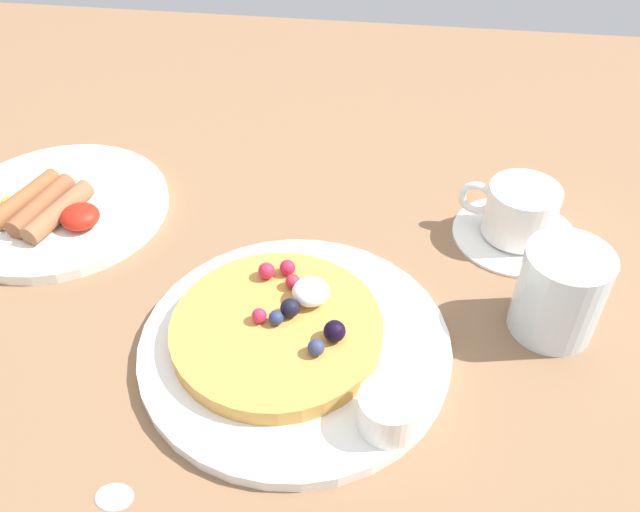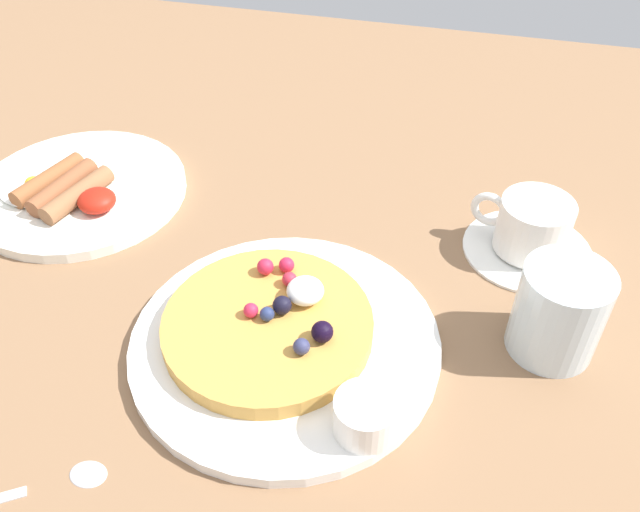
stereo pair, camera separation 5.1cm
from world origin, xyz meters
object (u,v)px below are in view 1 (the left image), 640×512
breakfast_plate (60,207)px  coffee_cup (519,210)px  syrup_ramekin (389,410)px  coffee_saucer (515,234)px  water_glass (560,293)px  pancake_plate (295,345)px

breakfast_plate → coffee_cup: 48.52cm
syrup_ramekin → coffee_saucer: (11.80, 25.31, -2.51)cm
water_glass → syrup_ramekin: bearing=-137.0°
coffee_cup → pancake_plate: bearing=-137.8°
pancake_plate → syrup_ramekin: bearing=-40.8°
pancake_plate → syrup_ramekin: syrup_ramekin is taller
breakfast_plate → pancake_plate: bearing=-29.1°
coffee_saucer → syrup_ramekin: bearing=-115.0°
breakfast_plate → coffee_saucer: (48.55, 2.31, -0.28)cm
water_glass → coffee_cup: bearing=99.8°
water_glass → coffee_saucer: bearing=99.1°
coffee_saucer → coffee_cup: coffee_cup is taller
breakfast_plate → coffee_saucer: size_ratio=1.80×
water_glass → pancake_plate: bearing=-165.7°
breakfast_plate → water_glass: 51.67cm
syrup_ramekin → breakfast_plate: (-36.75, 22.99, -2.22)cm
syrup_ramekin → coffee_cup: bearing=65.4°
coffee_saucer → coffee_cup: (-0.17, 0.05, 3.14)cm
pancake_plate → coffee_cup: (19.99, 18.14, 2.87)cm
coffee_saucer → water_glass: size_ratio=1.52×
coffee_saucer → coffee_cup: size_ratio=1.30×
syrup_ramekin → water_glass: size_ratio=0.57×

